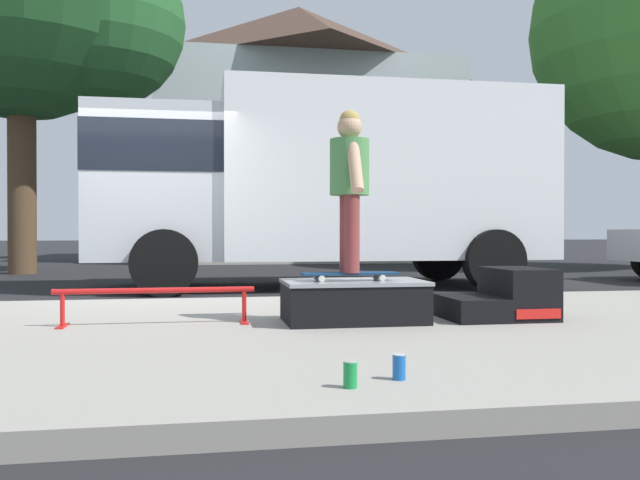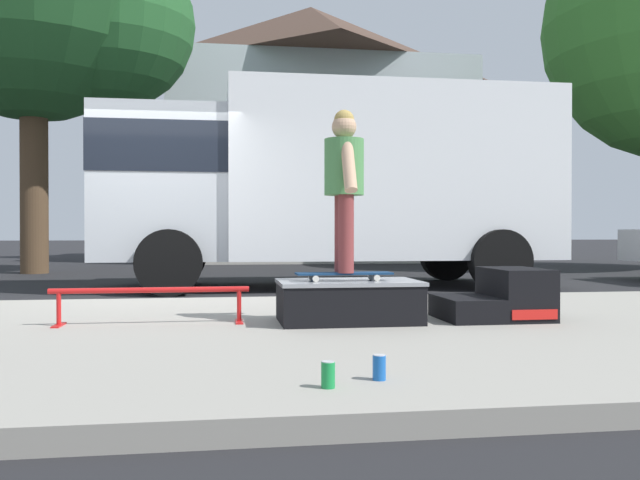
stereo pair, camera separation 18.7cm
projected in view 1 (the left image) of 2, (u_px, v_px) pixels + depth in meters
The scene contains 11 objects.
ground_plane at pixel (135, 305), 7.85m from camera, with size 140.00×140.00×0.00m, color black.
sidewalk_slab at pixel (96, 340), 4.90m from camera, with size 50.00×5.00×0.12m, color gray.
skate_box at pixel (353, 299), 5.46m from camera, with size 1.15×0.71×0.34m.
kicker_ramp at pixel (503, 298), 5.69m from camera, with size 0.87×0.72×0.43m.
grind_rail at pixel (155, 297), 5.30m from camera, with size 1.56×0.28×0.29m.
skateboard at pixel (349, 274), 5.41m from camera, with size 0.79×0.23×0.07m.
skater_kid at pixel (349, 177), 5.40m from camera, with size 0.32×0.68×1.31m.
soda_can at pixel (399, 367), 3.31m from camera, with size 0.07×0.07×0.13m.
soda_can_b at pixel (350, 375), 3.14m from camera, with size 0.07×0.07×0.13m.
box_truck at pixel (320, 179), 10.45m from camera, with size 6.91×2.63×3.05m.
house_behind at pixel (299, 131), 22.24m from camera, with size 9.54×8.22×8.40m.
Camera 1 is at (0.77, -8.10, 0.85)m, focal length 37.51 mm.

